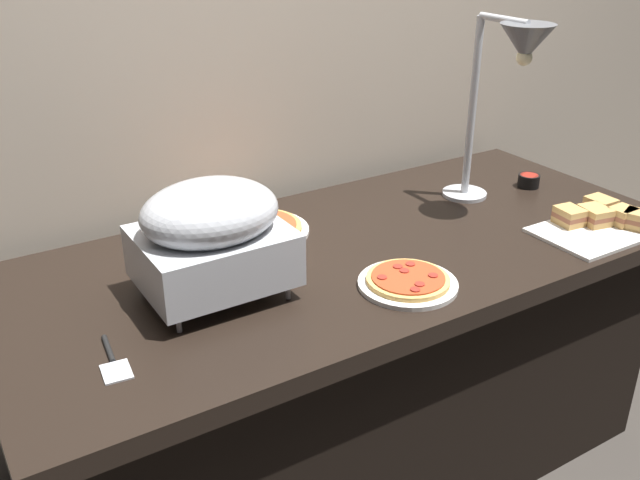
{
  "coord_description": "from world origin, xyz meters",
  "views": [
    {
      "loc": [
        -0.98,
        -1.41,
        1.6
      ],
      "look_at": [
        -0.11,
        0.0,
        0.81
      ],
      "focal_mm": 39.54,
      "sensor_mm": 36.0,
      "label": 1
    }
  ],
  "objects": [
    {
      "name": "sauce_cup_near",
      "position": [
        0.75,
        0.07,
        0.78
      ],
      "size": [
        0.07,
        0.07,
        0.04
      ],
      "color": "black",
      "rests_on": "buffet_table"
    },
    {
      "name": "sandwich_platter",
      "position": [
        0.68,
        -0.27,
        0.78
      ],
      "size": [
        0.36,
        0.23,
        0.06
      ],
      "color": "white",
      "rests_on": "buffet_table"
    },
    {
      "name": "pizza_plate_center",
      "position": [
        -0.01,
        -0.25,
        0.77
      ],
      "size": [
        0.24,
        0.24,
        0.03
      ],
      "color": "white",
      "rests_on": "buffet_table"
    },
    {
      "name": "ground_plane",
      "position": [
        0.0,
        0.0,
        0.0
      ],
      "size": [
        8.0,
        8.0,
        0.0
      ],
      "primitive_type": "plane",
      "color": "#38332D"
    },
    {
      "name": "buffet_table",
      "position": [
        0.0,
        0.0,
        0.39
      ],
      "size": [
        1.9,
        0.84,
        0.76
      ],
      "color": "black",
      "rests_on": "ground_plane"
    },
    {
      "name": "back_wall",
      "position": [
        0.0,
        0.5,
        1.2
      ],
      "size": [
        4.4,
        0.04,
        2.4
      ],
      "primitive_type": "cube",
      "color": "#B7A893",
      "rests_on": "ground_plane"
    },
    {
      "name": "pizza_plate_front",
      "position": [
        -0.18,
        0.22,
        0.77
      ],
      "size": [
        0.29,
        0.29,
        0.03
      ],
      "color": "white",
      "rests_on": "buffet_table"
    },
    {
      "name": "chafing_dish",
      "position": [
        -0.42,
        -0.03,
        0.92
      ],
      "size": [
        0.34,
        0.28,
        0.28
      ],
      "color": "#B7BABF",
      "rests_on": "buffet_table"
    },
    {
      "name": "serving_spatula",
      "position": [
        -0.71,
        -0.18,
        0.76
      ],
      "size": [
        0.06,
        0.17,
        0.01
      ],
      "color": "#B7BABF",
      "rests_on": "buffet_table"
    },
    {
      "name": "heat_lamp",
      "position": [
        0.52,
        -0.02,
        1.2
      ],
      "size": [
        0.15,
        0.32,
        0.56
      ],
      "color": "#B7BABF",
      "rests_on": "buffet_table"
    }
  ]
}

